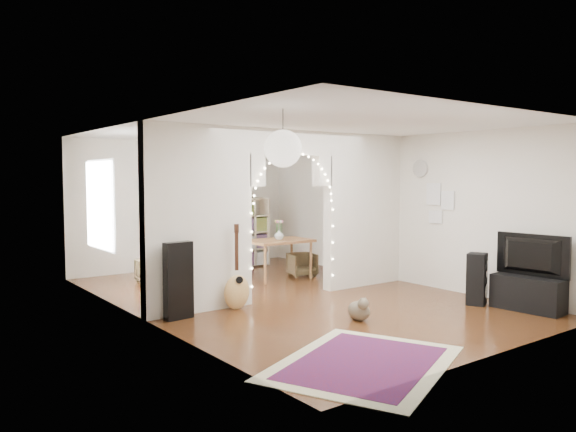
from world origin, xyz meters
TOP-DOWN VIEW (x-y plane):
  - floor at (0.00, 0.00)m, footprint 7.50×7.50m
  - ceiling at (0.00, 0.00)m, footprint 5.00×7.50m
  - wall_back at (0.00, 3.75)m, footprint 5.00×0.02m
  - wall_front at (0.00, -3.75)m, footprint 5.00×0.02m
  - wall_left at (-2.50, 0.00)m, footprint 0.02×7.50m
  - wall_right at (2.50, 0.00)m, footprint 0.02×7.50m
  - divider_wall at (0.00, 0.00)m, footprint 5.00×0.20m
  - fairy_lights at (0.00, -0.13)m, footprint 1.64×0.04m
  - window at (-2.47, 1.80)m, footprint 0.04×1.20m
  - wall_clock at (2.48, -0.60)m, footprint 0.03×0.31m
  - picture_frames at (2.48, -1.00)m, footprint 0.02×0.50m
  - paper_lantern at (-1.90, -2.40)m, footprint 0.40×0.40m
  - ceiling_fan at (0.00, 2.00)m, footprint 1.10×1.10m
  - area_rug at (-1.36, -3.10)m, footprint 2.59×2.33m
  - guitar_case at (-2.10, -0.25)m, footprint 0.42×0.18m
  - acoustic_guitar at (-1.16, -0.25)m, footprint 0.45×0.27m
  - tabby_cat at (-0.17, -1.80)m, footprint 0.36×0.54m
  - floor_speaker at (1.94, -2.18)m, footprint 0.39×0.36m
  - media_console at (2.20, -2.86)m, footprint 0.48×1.03m
  - tv at (2.20, -2.86)m, footprint 0.23×1.08m
  - bookcase at (0.86, 3.00)m, footprint 1.49×0.87m
  - dining_table at (0.80, 1.40)m, footprint 1.23×0.84m
  - flower_vase at (0.80, 1.40)m, footprint 0.19×0.19m
  - dining_chair_left at (-1.35, 2.43)m, footprint 0.52×0.53m
  - dining_chair_right at (1.33, 1.35)m, footprint 0.61×0.62m

SIDE VIEW (x-z plane):
  - floor at x=0.00m, z-range 0.00..0.00m
  - area_rug at x=-1.36m, z-range 0.00..0.02m
  - tabby_cat at x=-0.17m, z-range -0.03..0.33m
  - dining_chair_left at x=-1.35m, z-range 0.00..0.45m
  - dining_chair_right at x=1.33m, z-range 0.00..0.46m
  - media_console at x=2.20m, z-range 0.00..0.50m
  - floor_speaker at x=1.94m, z-range 0.00..0.79m
  - acoustic_guitar at x=-1.16m, z-range -0.07..1.00m
  - guitar_case at x=-2.10m, z-range 0.00..1.07m
  - dining_table at x=0.80m, z-range 0.30..1.06m
  - bookcase at x=0.86m, z-range 0.00..1.49m
  - tv at x=2.20m, z-range 0.50..1.12m
  - flower_vase at x=0.80m, z-range 0.76..0.95m
  - wall_back at x=0.00m, z-range 0.00..2.70m
  - wall_front at x=0.00m, z-range 0.00..2.70m
  - wall_left at x=-2.50m, z-range 0.00..2.70m
  - wall_right at x=2.50m, z-range 0.00..2.70m
  - divider_wall at x=0.00m, z-range 0.07..2.77m
  - window at x=-2.47m, z-range 0.80..2.20m
  - picture_frames at x=2.48m, z-range 1.15..1.85m
  - fairy_lights at x=0.00m, z-range 0.75..2.35m
  - wall_clock at x=2.48m, z-range 1.95..2.25m
  - paper_lantern at x=-1.90m, z-range 2.05..2.45m
  - ceiling_fan at x=0.00m, z-range 2.25..2.55m
  - ceiling at x=0.00m, z-range 2.69..2.71m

